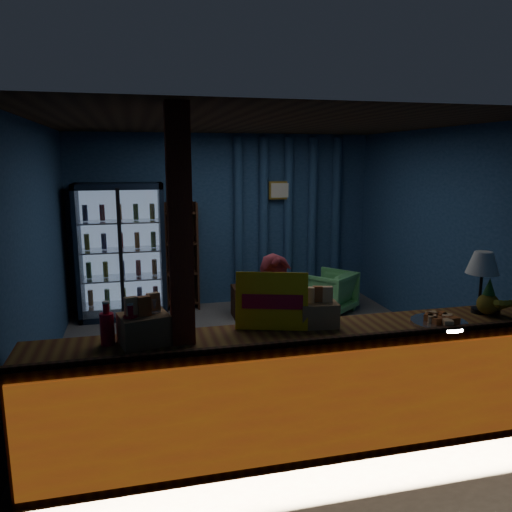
{
  "coord_description": "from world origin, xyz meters",
  "views": [
    {
      "loc": [
        -1.35,
        -5.3,
        2.24
      ],
      "look_at": [
        -0.1,
        -0.2,
        1.2
      ],
      "focal_mm": 35.0,
      "sensor_mm": 36.0,
      "label": 1
    }
  ],
  "objects_px": {
    "shopkeeper": "(276,336)",
    "table_lamp": "(483,265)",
    "pastry_tray": "(439,321)",
    "green_chair": "(329,292)"
  },
  "relations": [
    {
      "from": "shopkeeper",
      "to": "green_chair",
      "type": "xyz_separation_m",
      "value": [
        1.6,
        2.7,
        -0.42
      ]
    },
    {
      "from": "pastry_tray",
      "to": "table_lamp",
      "type": "distance_m",
      "value": 0.65
    },
    {
      "from": "shopkeeper",
      "to": "green_chair",
      "type": "bearing_deg",
      "value": 71.52
    },
    {
      "from": "green_chair",
      "to": "table_lamp",
      "type": "distance_m",
      "value": 3.34
    },
    {
      "from": "shopkeeper",
      "to": "table_lamp",
      "type": "distance_m",
      "value": 1.83
    },
    {
      "from": "green_chair",
      "to": "table_lamp",
      "type": "bearing_deg",
      "value": 53.3
    },
    {
      "from": "green_chair",
      "to": "table_lamp",
      "type": "relative_size",
      "value": 1.27
    },
    {
      "from": "table_lamp",
      "to": "pastry_tray",
      "type": "bearing_deg",
      "value": -160.4
    },
    {
      "from": "pastry_tray",
      "to": "table_lamp",
      "type": "relative_size",
      "value": 0.83
    },
    {
      "from": "shopkeeper",
      "to": "green_chair",
      "type": "height_order",
      "value": "shopkeeper"
    }
  ]
}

